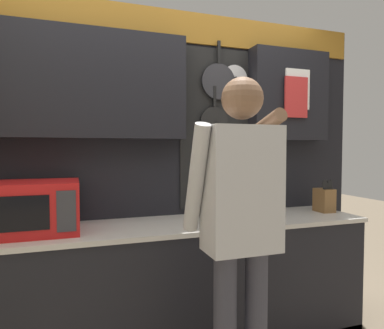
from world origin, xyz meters
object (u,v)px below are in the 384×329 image
microwave (38,207)px  utensil_crock (237,208)px  knife_block (324,200)px  person (240,214)px

microwave → utensil_crock: bearing=0.1°
knife_block → person: 1.25m
knife_block → utensil_crock: (-0.77, 0.00, -0.02)m
utensil_crock → person: size_ratio=0.19×
person → utensil_crock: bearing=64.8°
knife_block → person: bearing=-149.2°
utensil_crock → person: person is taller
utensil_crock → person: (-0.30, -0.64, 0.09)m
knife_block → person: size_ratio=0.15×
microwave → person: bearing=-32.1°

